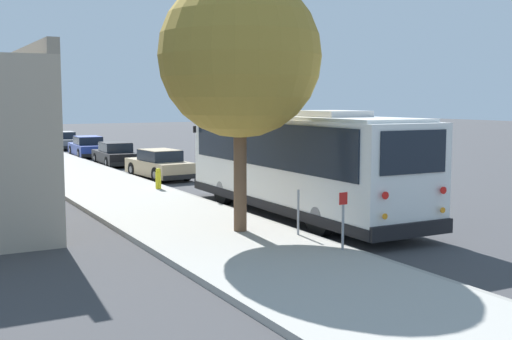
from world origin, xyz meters
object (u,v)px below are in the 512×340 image
parked_sedan_maroon (51,137)px  sign_post_far (298,212)px  fire_hydrant (158,178)px  parked_sedan_gray (63,141)px  parked_sedan_blue (88,147)px  street_tree (238,45)px  shuttle_bus (298,159)px  sign_post_near (343,220)px  parked_sedan_black (115,155)px  parked_sedan_tan (159,165)px

parked_sedan_maroon → sign_post_far: 39.88m
fire_hydrant → parked_sedan_maroon: bearing=-3.4°
parked_sedan_maroon → sign_post_far: (-39.85, 1.56, 0.11)m
parked_sedan_gray → fire_hydrant: size_ratio=5.27×
sign_post_far → parked_sedan_blue: bearing=-2.8°
parked_sedan_blue → street_tree: street_tree is taller
shuttle_bus → parked_sedan_maroon: bearing=1.1°
parked_sedan_gray → parked_sedan_blue: bearing=-178.2°
street_tree → sign_post_near: (-3.16, -1.08, -4.13)m
parked_sedan_gray → sign_post_far: (-34.10, 1.31, 0.14)m
fire_hydrant → parked_sedan_black: bearing=-7.9°
parked_sedan_tan → parked_sedan_gray: bearing=-4.5°
parked_sedan_tan → parked_sedan_blue: (12.83, 0.07, -0.01)m
parked_sedan_tan → parked_sedan_black: (6.92, 0.03, -0.04)m
parked_sedan_blue → parked_sedan_black: bearing=-177.3°
shuttle_bus → parked_sedan_tan: (10.99, 0.52, -1.14)m
shuttle_bus → sign_post_near: bearing=159.6°
shuttle_bus → parked_sedan_gray: (31.07, 0.58, -1.17)m
parked_sedan_blue → sign_post_near: 28.79m
parked_sedan_gray → fire_hydrant: 24.34m
street_tree → fire_hydrant: size_ratio=8.97×
shuttle_bus → fire_hydrant: shuttle_bus is taller
parked_sedan_tan → parked_sedan_black: parked_sedan_tan is taller
parked_sedan_black → street_tree: (-19.70, 2.43, 4.39)m
parked_sedan_tan → street_tree: (-12.78, 2.46, 4.35)m
parked_sedan_maroon → sign_post_near: 41.79m
parked_sedan_gray → sign_post_near: bearing=179.7°
street_tree → parked_sedan_gray: bearing=-4.2°
parked_sedan_blue → sign_post_far: bearing=179.5°
parked_sedan_maroon → sign_post_far: bearing=-178.1°
street_tree → fire_hydrant: street_tree is taller
street_tree → parked_sedan_black: bearing=-7.0°
parked_sedan_tan → fire_hydrant: parked_sedan_tan is taller
sign_post_far → street_tree: bearing=40.9°
street_tree → sign_post_near: bearing=-161.1°
parked_sedan_black → parked_sedan_blue: 5.91m
parked_sedan_black → fire_hydrant: parked_sedan_black is taller
parked_sedan_blue → street_tree: bearing=177.0°
parked_sedan_tan → parked_sedan_gray: parked_sedan_tan is taller
street_tree → sign_post_near: size_ratio=5.46×
sign_post_near → sign_post_far: (1.91, 0.00, -0.11)m
parked_sedan_tan → parked_sedan_blue: size_ratio=0.98×
sign_post_near → sign_post_far: bearing=0.0°
parked_sedan_gray → sign_post_near: size_ratio=3.21×
fire_hydrant → parked_sedan_gray: bearing=-3.6°
parked_sedan_black → sign_post_near: (-22.85, 1.35, 0.26)m
parked_sedan_gray → parked_sedan_maroon: size_ratio=0.93×
parked_sedan_gray → shuttle_bus: bearing=-177.1°
parked_sedan_maroon → parked_sedan_black: bearing=-176.5°
shuttle_bus → sign_post_near: 5.37m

